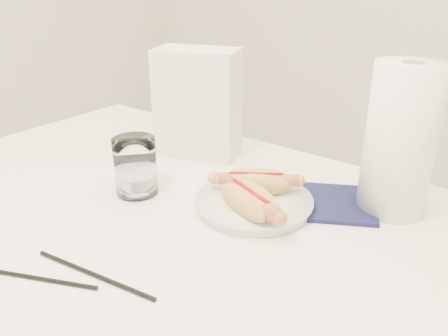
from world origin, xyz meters
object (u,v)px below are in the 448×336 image
Objects in this scene: table at (170,248)px; plate at (254,204)px; hotdog_right at (250,201)px; paper_towel_roll at (400,140)px; hotdog_left at (256,182)px; water_glass at (135,166)px; napkin_box at (198,103)px.

plate is at bearing 50.81° from table.
hotdog_right is 0.26m from paper_towel_roll.
paper_towel_roll is (0.20, 0.12, 0.09)m from hotdog_left.
paper_towel_roll is at bearing -3.69° from hotdog_left.
hotdog_left is 0.54× the size of paper_towel_roll.
water_glass reaches higher than plate.
water_glass reaches higher than table.
plate is 0.78× the size of paper_towel_roll.
table is 0.17m from hotdog_right.
hotdog_left is (-0.01, 0.03, 0.03)m from plate.
paper_towel_roll reaches higher than napkin_box.
hotdog_left is 1.28× the size of water_glass.
table is at bearing -16.16° from water_glass.
hotdog_right is 0.62× the size of paper_towel_roll.
water_glass reaches higher than hotdog_right.
paper_towel_roll is at bearing 37.15° from plate.
plate is at bearing -95.55° from hotdog_left.
napkin_box is (-0.23, 0.11, 0.08)m from hotdog_left.
paper_towel_roll is (0.28, 0.26, 0.19)m from table.
table is 8.73× the size of hotdog_left.
hotdog_right is at bearing 11.25° from water_glass.
hotdog_right reaches higher than hotdog_left.
paper_towel_roll is at bearing 29.85° from water_glass.
water_glass is (-0.11, 0.03, 0.11)m from table.
napkin_box is 0.43m from paper_towel_roll.
hotdog_left is at bearing -149.94° from paper_towel_roll.
hotdog_right is at bearing -133.22° from paper_towel_roll.
water_glass is at bearing 175.87° from hotdog_left.
hotdog_left is at bearing 137.31° from hotdog_right.
napkin_box is (-0.24, 0.14, 0.11)m from plate.
hotdog_right is 0.32m from napkin_box.
water_glass is (-0.21, -0.08, 0.05)m from plate.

